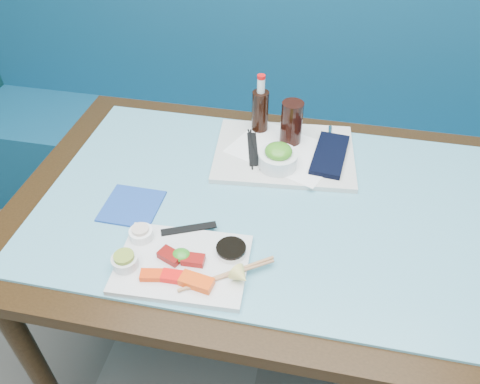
% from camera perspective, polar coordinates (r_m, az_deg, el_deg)
% --- Properties ---
extents(booth_bench, '(3.00, 0.56, 1.17)m').
position_cam_1_polar(booth_bench, '(2.16, 6.68, 6.14)').
color(booth_bench, navy).
rests_on(booth_bench, ground).
extents(dining_table, '(1.40, 0.90, 0.75)m').
position_cam_1_polar(dining_table, '(1.33, 3.48, -4.09)').
color(dining_table, black).
rests_on(dining_table, ground).
extents(glass_top, '(1.22, 0.76, 0.01)m').
position_cam_1_polar(glass_top, '(1.27, 3.64, -1.33)').
color(glass_top, '#5CA2B8').
rests_on(glass_top, dining_table).
extents(sashimi_plate, '(0.31, 0.23, 0.02)m').
position_cam_1_polar(sashimi_plate, '(1.11, -7.00, -8.73)').
color(sashimi_plate, silver).
rests_on(sashimi_plate, glass_top).
extents(salmon_left, '(0.06, 0.04, 0.01)m').
position_cam_1_polar(salmon_left, '(1.08, -10.49, -9.93)').
color(salmon_left, '#F73809').
rests_on(salmon_left, sashimi_plate).
extents(salmon_mid, '(0.06, 0.03, 0.02)m').
position_cam_1_polar(salmon_mid, '(1.07, -7.86, -10.20)').
color(salmon_mid, '#FF0E0A').
rests_on(salmon_mid, sashimi_plate).
extents(salmon_right, '(0.08, 0.05, 0.02)m').
position_cam_1_polar(salmon_right, '(1.05, -5.32, -10.85)').
color(salmon_right, '#FF470A').
rests_on(salmon_right, sashimi_plate).
extents(tuna_left, '(0.06, 0.05, 0.02)m').
position_cam_1_polar(tuna_left, '(1.11, -8.49, -7.71)').
color(tuna_left, maroon).
rests_on(tuna_left, sashimi_plate).
extents(tuna_right, '(0.05, 0.03, 0.02)m').
position_cam_1_polar(tuna_right, '(1.10, -5.74, -8.22)').
color(tuna_right, maroon).
rests_on(tuna_right, sashimi_plate).
extents(seaweed_garnish, '(0.05, 0.05, 0.02)m').
position_cam_1_polar(seaweed_garnish, '(1.10, -7.19, -7.64)').
color(seaweed_garnish, '#2E8C20').
rests_on(seaweed_garnish, sashimi_plate).
extents(ramekin_wasabi, '(0.07, 0.07, 0.03)m').
position_cam_1_polar(ramekin_wasabi, '(1.11, -13.84, -8.23)').
color(ramekin_wasabi, silver).
rests_on(ramekin_wasabi, sashimi_plate).
extents(wasabi_fill, '(0.05, 0.05, 0.01)m').
position_cam_1_polar(wasabi_fill, '(1.10, -13.98, -7.63)').
color(wasabi_fill, olive).
rests_on(wasabi_fill, ramekin_wasabi).
extents(ramekin_ginger, '(0.06, 0.06, 0.02)m').
position_cam_1_polar(ramekin_ginger, '(1.16, -11.95, -5.03)').
color(ramekin_ginger, white).
rests_on(ramekin_ginger, sashimi_plate).
extents(ginger_fill, '(0.04, 0.04, 0.01)m').
position_cam_1_polar(ginger_fill, '(1.15, -12.07, -4.47)').
color(ginger_fill, beige).
rests_on(ginger_fill, ramekin_ginger).
extents(soy_dish, '(0.09, 0.09, 0.01)m').
position_cam_1_polar(soy_dish, '(1.11, -1.09, -7.20)').
color(soy_dish, white).
rests_on(soy_dish, sashimi_plate).
extents(soy_fill, '(0.09, 0.09, 0.01)m').
position_cam_1_polar(soy_fill, '(1.10, -1.10, -6.85)').
color(soy_fill, black).
rests_on(soy_fill, soy_dish).
extents(lemon_wedge, '(0.06, 0.06, 0.04)m').
position_cam_1_polar(lemon_wedge, '(1.04, 0.12, -10.22)').
color(lemon_wedge, '#ECDC70').
rests_on(lemon_wedge, sashimi_plate).
extents(chopstick_sleeve, '(0.14, 0.08, 0.00)m').
position_cam_1_polar(chopstick_sleeve, '(1.17, -6.25, -4.46)').
color(chopstick_sleeve, black).
rests_on(chopstick_sleeve, sashimi_plate).
extents(wooden_chopstick_a, '(0.19, 0.14, 0.01)m').
position_cam_1_polar(wooden_chopstick_a, '(1.07, -1.58, -9.90)').
color(wooden_chopstick_a, '#AF7E52').
rests_on(wooden_chopstick_a, sashimi_plate).
extents(wooden_chopstick_b, '(0.18, 0.12, 0.01)m').
position_cam_1_polar(wooden_chopstick_b, '(1.07, -1.05, -10.00)').
color(wooden_chopstick_b, '#AA7450').
rests_on(wooden_chopstick_b, sashimi_plate).
extents(serving_tray, '(0.44, 0.35, 0.02)m').
position_cam_1_polar(serving_tray, '(1.42, 5.41, 4.72)').
color(serving_tray, silver).
rests_on(serving_tray, glass_top).
extents(paper_placemat, '(0.36, 0.32, 0.00)m').
position_cam_1_polar(paper_placemat, '(1.42, 5.43, 5.00)').
color(paper_placemat, white).
rests_on(paper_placemat, serving_tray).
extents(seaweed_bowl, '(0.15, 0.15, 0.05)m').
position_cam_1_polar(seaweed_bowl, '(1.35, 4.65, 3.95)').
color(seaweed_bowl, white).
rests_on(seaweed_bowl, serving_tray).
extents(seaweed_salad, '(0.09, 0.09, 0.04)m').
position_cam_1_polar(seaweed_salad, '(1.33, 4.72, 4.98)').
color(seaweed_salad, '#408D20').
rests_on(seaweed_salad, seaweed_bowl).
extents(cola_glass, '(0.09, 0.09, 0.14)m').
position_cam_1_polar(cola_glass, '(1.43, 6.30, 8.40)').
color(cola_glass, black).
rests_on(cola_glass, serving_tray).
extents(navy_pouch, '(0.11, 0.21, 0.02)m').
position_cam_1_polar(navy_pouch, '(1.41, 10.90, 4.51)').
color(navy_pouch, black).
rests_on(navy_pouch, serving_tray).
extents(fork, '(0.01, 0.09, 0.01)m').
position_cam_1_polar(fork, '(1.50, 10.90, 6.83)').
color(fork, silver).
rests_on(fork, serving_tray).
extents(black_chopstick_a, '(0.05, 0.20, 0.01)m').
position_cam_1_polar(black_chopstick_a, '(1.42, 1.41, 5.32)').
color(black_chopstick_a, black).
rests_on(black_chopstick_a, serving_tray).
extents(black_chopstick_b, '(0.08, 0.20, 0.01)m').
position_cam_1_polar(black_chopstick_b, '(1.42, 1.73, 5.29)').
color(black_chopstick_b, black).
rests_on(black_chopstick_b, serving_tray).
extents(tray_sleeve, '(0.07, 0.17, 0.00)m').
position_cam_1_polar(tray_sleeve, '(1.42, 1.57, 5.29)').
color(tray_sleeve, black).
rests_on(tray_sleeve, serving_tray).
extents(cola_bottle_body, '(0.05, 0.05, 0.15)m').
position_cam_1_polar(cola_bottle_body, '(1.48, 2.47, 9.56)').
color(cola_bottle_body, black).
rests_on(cola_bottle_body, glass_top).
extents(cola_bottle_neck, '(0.03, 0.03, 0.05)m').
position_cam_1_polar(cola_bottle_neck, '(1.43, 2.58, 12.85)').
color(cola_bottle_neck, white).
rests_on(cola_bottle_neck, cola_bottle_body).
extents(cola_bottle_cap, '(0.03, 0.03, 0.01)m').
position_cam_1_polar(cola_bottle_cap, '(1.42, 2.61, 13.85)').
color(cola_bottle_cap, red).
rests_on(cola_bottle_cap, cola_bottle_neck).
extents(blue_napkin, '(0.15, 0.15, 0.01)m').
position_cam_1_polar(blue_napkin, '(1.28, -13.05, -1.67)').
color(blue_napkin, '#1A3F93').
rests_on(blue_napkin, glass_top).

